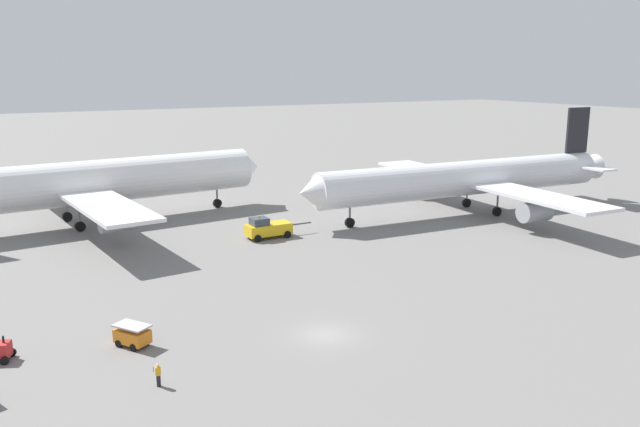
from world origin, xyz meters
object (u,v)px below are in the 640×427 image
pushback_tug (267,228)px  ground_crew_marshaller_foreground (158,375)px  airliner_at_gate_left (92,183)px  gse_baggage_cart_near_cluster (132,335)px  airliner_being_pushed (468,179)px

pushback_tug → ground_crew_marshaller_foreground: (-22.51, -31.28, -0.43)m
airliner_at_gate_left → ground_crew_marshaller_foreground: 50.49m
gse_baggage_cart_near_cluster → airliner_being_pushed: bearing=22.7°
pushback_tug → gse_baggage_cart_near_cluster: bearing=-133.1°
airliner_at_gate_left → pushback_tug: (17.22, -18.70, -4.35)m
airliner_at_gate_left → ground_crew_marshaller_foreground: size_ratio=31.25×
airliner_being_pushed → pushback_tug: bearing=177.1°
airliner_at_gate_left → pushback_tug: bearing=-47.4°
airliner_at_gate_left → ground_crew_marshaller_foreground: (-5.30, -49.98, -4.79)m
airliner_at_gate_left → pushback_tug: airliner_at_gate_left is taller
pushback_tug → airliner_at_gate_left: bearing=132.6°
ground_crew_marshaller_foreground → pushback_tug: bearing=54.3°
gse_baggage_cart_near_cluster → airliner_at_gate_left: bearing=83.0°
airliner_at_gate_left → gse_baggage_cart_near_cluster: size_ratio=16.01×
gse_baggage_cart_near_cluster → ground_crew_marshaller_foreground: gse_baggage_cart_near_cluster is taller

